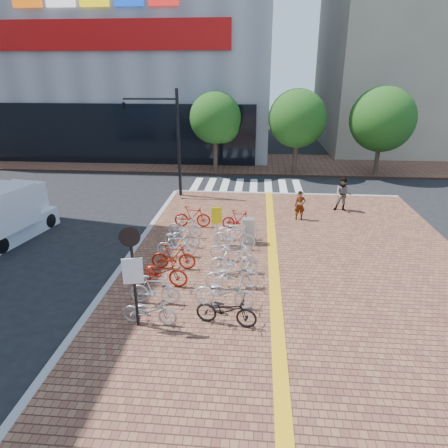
# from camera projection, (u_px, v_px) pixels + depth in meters

# --- Properties ---
(ground) EXTENTS (120.00, 120.00, 0.00)m
(ground) POSITION_uv_depth(u_px,v_px,m) (219.00, 289.00, 14.44)
(ground) COLOR black
(ground) RESTS_ON ground
(sidewalk) EXTENTS (14.00, 34.00, 0.15)m
(sidewalk) POSITION_uv_depth(u_px,v_px,m) (324.00, 397.00, 9.52)
(sidewalk) COLOR brown
(sidewalk) RESTS_ON ground
(tactile_strip) EXTENTS (0.40, 34.00, 0.01)m
(tactile_strip) POSITION_uv_depth(u_px,v_px,m) (282.00, 392.00, 9.57)
(tactile_strip) COLOR gold
(tactile_strip) RESTS_ON sidewalk
(kerb_west) EXTENTS (0.25, 34.00, 0.15)m
(kerb_west) POSITION_uv_depth(u_px,v_px,m) (43.00, 379.00, 10.08)
(kerb_west) COLOR gray
(kerb_west) RESTS_ON ground
(kerb_north) EXTENTS (14.00, 0.25, 0.15)m
(kerb_north) POSITION_uv_depth(u_px,v_px,m) (285.00, 194.00, 25.34)
(kerb_north) COLOR gray
(kerb_north) RESTS_ON ground
(far_sidewalk) EXTENTS (70.00, 8.00, 0.15)m
(far_sidewalk) POSITION_uv_depth(u_px,v_px,m) (243.00, 163.00, 33.97)
(far_sidewalk) COLOR brown
(far_sidewalk) RESTS_ON ground
(department_store) EXTENTS (36.00, 24.27, 28.00)m
(department_store) POSITION_uv_depth(u_px,v_px,m) (93.00, 3.00, 40.52)
(department_store) COLOR gray
(department_store) RESTS_ON ground
(building_beige) EXTENTS (20.00, 18.00, 18.00)m
(building_beige) POSITION_uv_depth(u_px,v_px,m) (431.00, 54.00, 39.58)
(building_beige) COLOR gray
(building_beige) RESTS_ON ground
(crosswalk) EXTENTS (7.50, 4.00, 0.01)m
(crosswalk) POSITION_uv_depth(u_px,v_px,m) (246.00, 186.00, 27.43)
(crosswalk) COLOR silver
(crosswalk) RESTS_ON ground
(street_trees) EXTENTS (16.20, 4.60, 6.35)m
(street_trees) POSITION_uv_depth(u_px,v_px,m) (312.00, 120.00, 28.83)
(street_trees) COLOR #38281E
(street_trees) RESTS_ON far_sidewalk
(bike_0) EXTENTS (1.73, 0.69, 0.89)m
(bike_0) POSITION_uv_depth(u_px,v_px,m) (150.00, 311.00, 12.03)
(bike_0) COLOR #ACACB1
(bike_0) RESTS_ON sidewalk
(bike_1) EXTENTS (1.70, 0.49, 1.02)m
(bike_1) POSITION_uv_depth(u_px,v_px,m) (155.00, 290.00, 13.08)
(bike_1) COLOR silver
(bike_1) RESTS_ON sidewalk
(bike_2) EXTENTS (2.05, 0.83, 1.06)m
(bike_2) POSITION_uv_depth(u_px,v_px,m) (160.00, 272.00, 14.19)
(bike_2) COLOR #AF1F0C
(bike_2) RESTS_ON sidewalk
(bike_3) EXTENTS (1.74, 0.54, 1.04)m
(bike_3) POSITION_uv_depth(u_px,v_px,m) (173.00, 257.00, 15.39)
(bike_3) COLOR #A71F0B
(bike_3) RESTS_ON sidewalk
(bike_4) EXTENTS (1.69, 0.59, 0.99)m
(bike_4) POSITION_uv_depth(u_px,v_px,m) (176.00, 245.00, 16.45)
(bike_4) COLOR silver
(bike_4) RESTS_ON sidewalk
(bike_5) EXTENTS (1.75, 0.84, 0.88)m
(bike_5) POSITION_uv_depth(u_px,v_px,m) (182.00, 237.00, 17.45)
(bike_5) COLOR silver
(bike_5) RESTS_ON sidewalk
(bike_6) EXTENTS (1.70, 0.66, 1.00)m
(bike_6) POSITION_uv_depth(u_px,v_px,m) (185.00, 227.00, 18.41)
(bike_6) COLOR white
(bike_6) RESTS_ON sidewalk
(bike_7) EXTENTS (1.80, 0.56, 1.07)m
(bike_7) POSITION_uv_depth(u_px,v_px,m) (192.00, 217.00, 19.64)
(bike_7) COLOR red
(bike_7) RESTS_ON sidewalk
(bike_8) EXTENTS (1.97, 0.95, 0.99)m
(bike_8) POSITION_uv_depth(u_px,v_px,m) (226.00, 310.00, 11.97)
(bike_8) COLOR black
(bike_8) RESTS_ON sidewalk
(bike_9) EXTENTS (2.06, 0.89, 1.05)m
(bike_9) POSITION_uv_depth(u_px,v_px,m) (224.00, 292.00, 12.88)
(bike_9) COLOR silver
(bike_9) RESTS_ON sidewalk
(bike_10) EXTENTS (2.00, 0.89, 1.01)m
(bike_10) POSITION_uv_depth(u_px,v_px,m) (232.00, 275.00, 14.01)
(bike_10) COLOR silver
(bike_10) RESTS_ON sidewalk
(bike_11) EXTENTS (1.95, 0.86, 1.13)m
(bike_11) POSITION_uv_depth(u_px,v_px,m) (234.00, 260.00, 15.01)
(bike_11) COLOR silver
(bike_11) RESTS_ON sidewalk
(bike_12) EXTENTS (1.83, 0.81, 0.93)m
(bike_12) POSITION_uv_depth(u_px,v_px,m) (231.00, 250.00, 16.13)
(bike_12) COLOR #B8B8BD
(bike_12) RESTS_ON sidewalk
(bike_13) EXTENTS (1.91, 0.78, 1.11)m
(bike_13) POSITION_uv_depth(u_px,v_px,m) (234.00, 237.00, 17.18)
(bike_13) COLOR silver
(bike_13) RESTS_ON sidewalk
(bike_14) EXTENTS (1.99, 0.97, 1.00)m
(bike_14) POSITION_uv_depth(u_px,v_px,m) (237.00, 229.00, 18.11)
(bike_14) COLOR white
(bike_14) RESTS_ON sidewalk
(bike_15) EXTENTS (1.62, 0.51, 0.96)m
(bike_15) POSITION_uv_depth(u_px,v_px,m) (239.00, 220.00, 19.38)
(bike_15) COLOR #A70B13
(bike_15) RESTS_ON sidewalk
(pedestrian_a) EXTENTS (0.57, 0.39, 1.53)m
(pedestrian_a) POSITION_uv_depth(u_px,v_px,m) (300.00, 205.00, 20.54)
(pedestrian_a) COLOR gray
(pedestrian_a) RESTS_ON sidewalk
(pedestrian_b) EXTENTS (1.05, 0.90, 1.87)m
(pedestrian_b) POSITION_uv_depth(u_px,v_px,m) (343.00, 195.00, 21.78)
(pedestrian_b) COLOR #4A4F5E
(pedestrian_b) RESTS_ON sidewalk
(utility_box) EXTENTS (0.59, 0.46, 1.16)m
(utility_box) POSITION_uv_depth(u_px,v_px,m) (248.00, 231.00, 17.74)
(utility_box) COLOR #A8A9AD
(utility_box) RESTS_ON sidewalk
(yellow_sign) EXTENTS (0.46, 0.17, 1.72)m
(yellow_sign) POSITION_uv_depth(u_px,v_px,m) (217.00, 219.00, 17.41)
(yellow_sign) COLOR #B7B7BC
(yellow_sign) RESTS_ON sidewalk
(notice_sign) EXTENTS (0.59, 0.20, 3.23)m
(notice_sign) POSITION_uv_depth(u_px,v_px,m) (133.00, 265.00, 11.35)
(notice_sign) COLOR black
(notice_sign) RESTS_ON sidewalk
(traffic_light_pole) EXTENTS (3.41, 1.31, 6.34)m
(traffic_light_pole) POSITION_uv_depth(u_px,v_px,m) (153.00, 123.00, 23.49)
(traffic_light_pole) COLOR black
(traffic_light_pole) RESTS_ON sidewalk
(box_truck) EXTENTS (2.69, 4.77, 2.61)m
(box_truck) POSITION_uv_depth(u_px,v_px,m) (7.00, 213.00, 18.42)
(box_truck) COLOR silver
(box_truck) RESTS_ON ground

